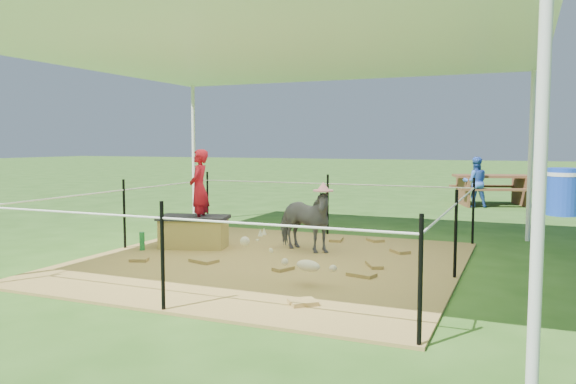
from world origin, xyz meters
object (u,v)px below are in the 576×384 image
at_px(trash_barrel, 563,192).
at_px(distant_person, 475,182).
at_px(woman, 199,181).
at_px(green_bottle, 142,241).
at_px(pony, 303,220).
at_px(foal, 308,263).
at_px(straw_bale, 194,233).
at_px(picnic_table_near, 492,190).

bearing_deg(trash_barrel, distant_person, 155.27).
distance_m(woman, distant_person, 7.74).
bearing_deg(green_bottle, distant_person, 63.29).
relative_size(woman, pony, 1.08).
bearing_deg(foal, green_bottle, -178.72).
relative_size(straw_bale, woman, 0.83).
height_order(straw_bale, distant_person, distant_person).
relative_size(foal, picnic_table_near, 0.48).
xyz_separation_m(woman, trash_barrel, (4.94, 6.23, -0.48)).
relative_size(trash_barrel, picnic_table_near, 0.56).
bearing_deg(distant_person, picnic_table_near, -135.60).
relative_size(trash_barrel, distant_person, 0.83).
bearing_deg(picnic_table_near, green_bottle, -135.58).
bearing_deg(foal, picnic_table_near, 100.90).
distance_m(green_bottle, picnic_table_near, 9.13).
height_order(green_bottle, picnic_table_near, picnic_table_near).
bearing_deg(pony, green_bottle, 130.62).
distance_m(pony, trash_barrel, 6.85).
xyz_separation_m(pony, distant_person, (1.70, 6.71, 0.14)).
height_order(trash_barrel, distant_person, distant_person).
bearing_deg(trash_barrel, straw_bale, -128.96).
xyz_separation_m(pony, trash_barrel, (3.51, 5.88, 0.04)).
bearing_deg(picnic_table_near, woman, -133.02).
bearing_deg(distant_person, green_bottle, 46.23).
xyz_separation_m(straw_bale, distant_person, (3.23, 7.06, 0.36)).
bearing_deg(picnic_table_near, trash_barrel, -63.59).
bearing_deg(woman, picnic_table_near, 140.58).
relative_size(pony, picnic_table_near, 0.57).
bearing_deg(green_bottle, trash_barrel, 50.09).
xyz_separation_m(woman, foal, (2.15, -1.36, -0.71)).
xyz_separation_m(woman, green_bottle, (-0.65, -0.45, -0.82)).
relative_size(green_bottle, distant_person, 0.21).
height_order(straw_bale, foal, foal).
xyz_separation_m(woman, distant_person, (3.13, 7.06, -0.38)).
bearing_deg(picnic_table_near, distant_person, -137.26).
bearing_deg(trash_barrel, pony, -120.84).
distance_m(woman, green_bottle, 1.14).
xyz_separation_m(foal, picnic_table_near, (1.32, 9.05, 0.10)).
relative_size(green_bottle, foal, 0.30).
xyz_separation_m(foal, distant_person, (0.98, 8.42, 0.33)).
bearing_deg(green_bottle, woman, 34.70).
height_order(woman, picnic_table_near, woman).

